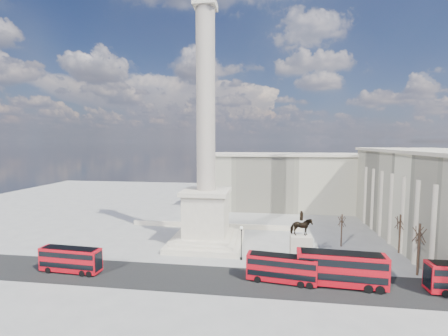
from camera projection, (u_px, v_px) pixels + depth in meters
name	position (u px, v px, depth m)	size (l,w,h in m)	color
ground	(201.00, 253.00, 54.32)	(180.00, 180.00, 0.00)	gray
asphalt_road	(220.00, 280.00, 43.78)	(120.00, 9.00, 0.01)	black
nelsons_column	(206.00, 179.00, 58.11)	(14.00, 14.00, 49.85)	beige
balustrade_wall	(215.00, 226.00, 70.06)	(40.00, 0.60, 1.10)	beige
building_east	(442.00, 198.00, 57.35)	(19.00, 46.00, 18.60)	beige
building_northeast	(293.00, 181.00, 90.39)	(51.00, 17.00, 16.60)	beige
red_bus_a	(71.00, 259.00, 46.14)	(9.71, 2.79, 3.89)	#B20913
red_bus_b	(282.00, 268.00, 42.84)	(10.04, 3.51, 3.99)	#B20913
red_bus_c	(341.00, 269.00, 41.57)	(12.08, 3.49, 4.84)	#B20913
victorian_lamp	(241.00, 240.00, 50.89)	(0.50, 0.50, 5.85)	black
equestrian_statue	(301.00, 245.00, 49.37)	(4.31, 3.23, 8.90)	beige
bare_tree_near	(420.00, 233.00, 44.74)	(1.91, 1.91, 8.35)	#332319
bare_tree_mid	(400.00, 221.00, 53.77)	(1.98, 1.98, 7.49)	#332319
bare_tree_far	(342.00, 220.00, 57.27)	(1.62, 1.62, 6.60)	#332319
pedestrian_walking	(263.00, 258.00, 49.63)	(0.62, 0.41, 1.69)	black
pedestrian_standing	(304.00, 267.00, 45.76)	(0.94, 0.73, 1.94)	black
pedestrian_crossing	(264.00, 258.00, 50.09)	(0.92, 0.38, 1.58)	black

